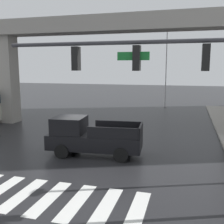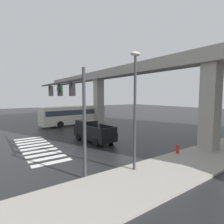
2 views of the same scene
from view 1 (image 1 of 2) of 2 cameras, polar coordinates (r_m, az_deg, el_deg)
ground_plane at (r=16.58m, az=-5.74°, el=-7.42°), size 120.00×120.00×0.00m
crosswalk_stripes at (r=11.28m, az=-18.20°, el=-16.14°), size 9.35×2.80×0.01m
elevated_overpass at (r=21.25m, az=-0.42°, el=16.31°), size 59.33×1.98×8.59m
pickup_truck at (r=15.01m, az=-4.73°, el=-5.28°), size 5.24×2.42×2.08m
traffic_signal_mast at (r=9.16m, az=12.32°, el=7.83°), size 8.69×0.32×6.20m
flagpole at (r=33.25m, az=11.54°, el=10.94°), size 1.16×0.12×10.02m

